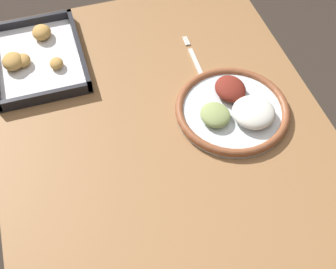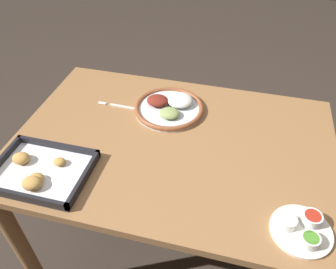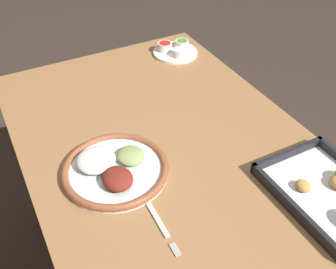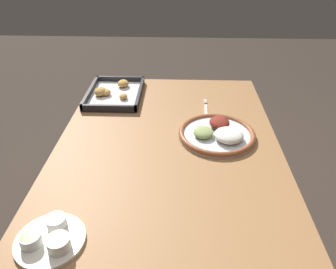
# 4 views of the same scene
# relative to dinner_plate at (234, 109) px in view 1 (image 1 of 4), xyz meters

# --- Properties ---
(dining_table) EXTENTS (1.15, 0.78, 0.78)m
(dining_table) POSITION_rel_dinner_plate_xyz_m (-0.06, 0.18, -0.14)
(dining_table) COLOR olive
(dining_table) RESTS_ON ground_plane
(dinner_plate) EXTENTS (0.28, 0.28, 0.05)m
(dinner_plate) POSITION_rel_dinner_plate_xyz_m (0.00, 0.00, 0.00)
(dinner_plate) COLOR silver
(dinner_plate) RESTS_ON dining_table
(fork) EXTENTS (0.22, 0.02, 0.00)m
(fork) POSITION_rel_dinner_plate_xyz_m (0.18, 0.03, -0.01)
(fork) COLOR silver
(fork) RESTS_ON dining_table
(baking_tray) EXTENTS (0.31, 0.24, 0.04)m
(baking_tray) POSITION_rel_dinner_plate_xyz_m (0.33, 0.43, -0.00)
(baking_tray) COLOR black
(baking_tray) RESTS_ON dining_table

